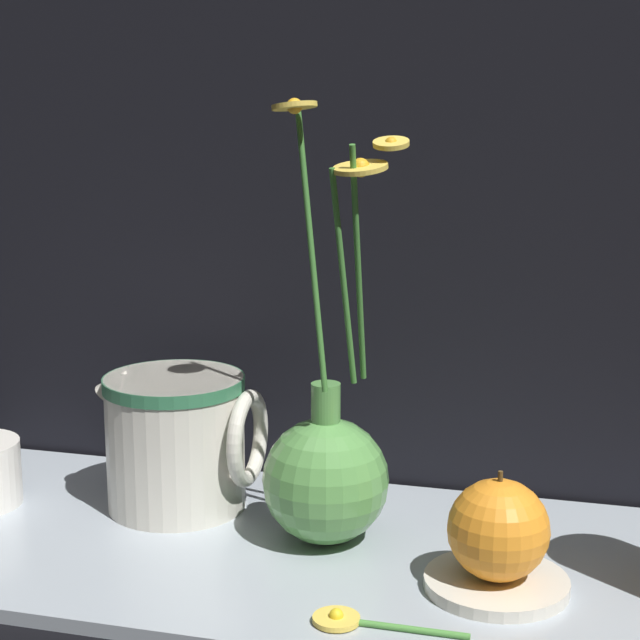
% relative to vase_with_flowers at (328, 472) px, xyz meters
% --- Properties ---
extents(ground_plane, '(6.00, 6.00, 0.00)m').
position_rel_vase_with_flowers_xyz_m(ground_plane, '(-0.00, -0.02, -0.08)').
color(ground_plane, black).
extents(shelf, '(0.84, 0.34, 0.01)m').
position_rel_vase_with_flowers_xyz_m(shelf, '(-0.00, -0.02, -0.07)').
color(shelf, '#9EA8B2').
rests_on(shelf, ground_plane).
extents(vase_with_flowers, '(0.12, 0.11, 0.38)m').
position_rel_vase_with_flowers_xyz_m(vase_with_flowers, '(0.00, 0.00, 0.00)').
color(vase_with_flowers, '#59994C').
rests_on(vase_with_flowers, shelf).
extents(ceramic_pitcher, '(0.16, 0.13, 0.14)m').
position_rel_vase_with_flowers_xyz_m(ceramic_pitcher, '(-0.16, 0.04, 0.01)').
color(ceramic_pitcher, beige).
rests_on(ceramic_pitcher, shelf).
extents(saucer_plate, '(0.12, 0.12, 0.01)m').
position_rel_vase_with_flowers_xyz_m(saucer_plate, '(0.15, -0.06, -0.06)').
color(saucer_plate, silver).
rests_on(saucer_plate, shelf).
extents(orange_fruit, '(0.08, 0.08, 0.09)m').
position_rel_vase_with_flowers_xyz_m(orange_fruit, '(0.15, -0.06, -0.01)').
color(orange_fruit, orange).
rests_on(orange_fruit, saucer_plate).
extents(loose_daisy, '(0.12, 0.04, 0.01)m').
position_rel_vase_with_flowers_xyz_m(loose_daisy, '(0.06, -0.14, -0.06)').
color(loose_daisy, '#4C8E3D').
rests_on(loose_daisy, shelf).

